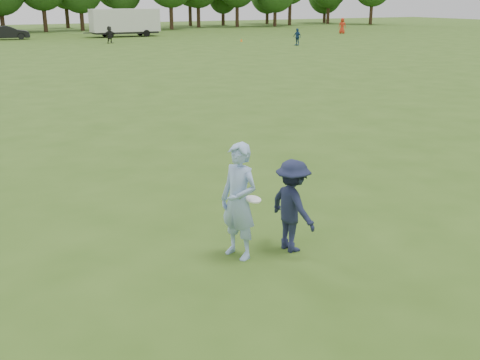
% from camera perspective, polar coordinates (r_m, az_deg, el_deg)
% --- Properties ---
extents(ground, '(200.00, 200.00, 0.00)m').
position_cam_1_polar(ground, '(10.38, 4.49, -7.21)').
color(ground, '#325116').
rests_on(ground, ground).
extents(thrower, '(0.73, 0.89, 2.08)m').
position_cam_1_polar(thrower, '(9.78, -0.11, -2.18)').
color(thrower, '#90AFDE').
rests_on(thrower, ground).
extents(defender, '(0.74, 1.16, 1.71)m').
position_cam_1_polar(defender, '(10.14, 5.36, -2.62)').
color(defender, '#1A203B').
rests_on(defender, ground).
extents(player_far_b, '(0.61, 1.02, 1.62)m').
position_cam_1_polar(player_far_b, '(56.61, 5.83, 14.26)').
color(player_far_b, navy).
rests_on(player_far_b, ground).
extents(player_far_c, '(1.12, 1.15, 1.99)m').
position_cam_1_polar(player_far_c, '(76.44, 10.35, 15.16)').
color(player_far_c, red).
rests_on(player_far_c, ground).
extents(player_far_d, '(1.67, 0.94, 1.71)m').
position_cam_1_polar(player_far_d, '(60.56, -13.11, 14.18)').
color(player_far_d, black).
rests_on(player_far_d, ground).
extents(car_f, '(4.63, 1.91, 1.49)m').
position_cam_1_polar(car_f, '(69.34, -22.51, 13.66)').
color(car_f, black).
rests_on(car_f, ground).
extents(field_cone, '(0.28, 0.28, 0.30)m').
position_cam_1_polar(field_cone, '(61.49, 0.14, 14.02)').
color(field_cone, orange).
rests_on(field_cone, ground).
extents(disc_in_play, '(0.28, 0.29, 0.09)m').
position_cam_1_polar(disc_in_play, '(9.66, 1.38, -1.97)').
color(disc_in_play, white).
rests_on(disc_in_play, ground).
extents(cargo_trailer, '(9.00, 2.75, 3.20)m').
position_cam_1_polar(cargo_trailer, '(70.73, -11.62, 15.51)').
color(cargo_trailer, white).
rests_on(cargo_trailer, ground).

